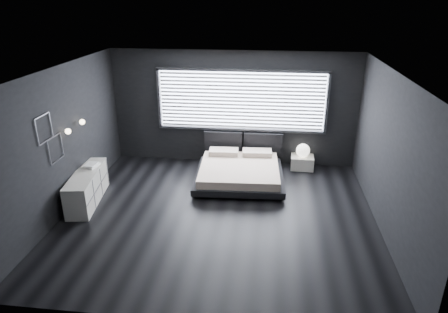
# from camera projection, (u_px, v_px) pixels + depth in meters

# --- Properties ---
(room) EXTENTS (6.04, 6.00, 2.80)m
(room) POSITION_uv_depth(u_px,v_px,m) (218.00, 149.00, 7.26)
(room) COLOR black
(room) RESTS_ON ground
(window) EXTENTS (4.14, 0.09, 1.52)m
(window) POSITION_uv_depth(u_px,v_px,m) (241.00, 101.00, 9.63)
(window) COLOR white
(window) RESTS_ON ground
(headboard) EXTENTS (1.96, 0.16, 0.52)m
(headboard) POSITION_uv_depth(u_px,v_px,m) (243.00, 142.00, 9.97)
(headboard) COLOR black
(headboard) RESTS_ON ground
(sconce_near) EXTENTS (0.18, 0.11, 0.11)m
(sconce_near) POSITION_uv_depth(u_px,v_px,m) (68.00, 131.00, 7.54)
(sconce_near) COLOR silver
(sconce_near) RESTS_ON ground
(sconce_far) EXTENTS (0.18, 0.11, 0.11)m
(sconce_far) POSITION_uv_depth(u_px,v_px,m) (82.00, 122.00, 8.09)
(sconce_far) COLOR silver
(sconce_far) RESTS_ON ground
(wall_art_upper) EXTENTS (0.01, 0.48, 0.48)m
(wall_art_upper) POSITION_uv_depth(u_px,v_px,m) (44.00, 129.00, 6.91)
(wall_art_upper) COLOR #47474C
(wall_art_upper) RESTS_ON ground
(wall_art_lower) EXTENTS (0.01, 0.48, 0.48)m
(wall_art_lower) POSITION_uv_depth(u_px,v_px,m) (56.00, 149.00, 7.32)
(wall_art_lower) COLOR #47474C
(wall_art_lower) RESTS_ON ground
(bed) EXTENTS (2.07, 1.99, 0.51)m
(bed) POSITION_uv_depth(u_px,v_px,m) (239.00, 172.00, 9.13)
(bed) COLOR black
(bed) RESTS_ON ground
(nightstand) EXTENTS (0.56, 0.47, 0.32)m
(nightstand) POSITION_uv_depth(u_px,v_px,m) (302.00, 162.00, 9.83)
(nightstand) COLOR silver
(nightstand) RESTS_ON ground
(orb_lamp) EXTENTS (0.33, 0.33, 0.33)m
(orb_lamp) POSITION_uv_depth(u_px,v_px,m) (303.00, 150.00, 9.68)
(orb_lamp) COLOR white
(orb_lamp) RESTS_ON nightstand
(dresser) EXTENTS (0.68, 1.67, 0.65)m
(dresser) POSITION_uv_depth(u_px,v_px,m) (87.00, 187.00, 8.20)
(dresser) COLOR silver
(dresser) RESTS_ON ground
(book_stack) EXTENTS (0.30, 0.37, 0.07)m
(book_stack) POSITION_uv_depth(u_px,v_px,m) (91.00, 165.00, 8.36)
(book_stack) COLOR white
(book_stack) RESTS_ON dresser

